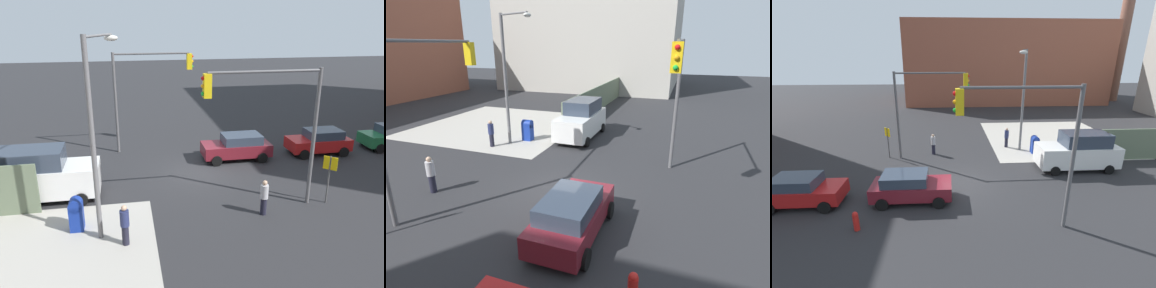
% 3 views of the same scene
% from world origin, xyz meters
% --- Properties ---
extents(ground_plane, '(120.00, 120.00, 0.00)m').
position_xyz_m(ground_plane, '(0.00, 0.00, 0.00)').
color(ground_plane, '#28282B').
extents(traffic_signal_nw_corner, '(5.39, 0.36, 6.50)m').
position_xyz_m(traffic_signal_nw_corner, '(-2.45, 4.50, 4.63)').
color(traffic_signal_nw_corner, '#59595B').
rests_on(traffic_signal_nw_corner, ground).
extents(traffic_signal_se_corner, '(5.16, 0.36, 6.50)m').
position_xyz_m(traffic_signal_se_corner, '(2.55, -4.50, 4.61)').
color(traffic_signal_se_corner, '#59595B').
rests_on(traffic_signal_se_corner, ground).
extents(street_lamp_corner, '(1.25, 2.52, 8.00)m').
position_xyz_m(street_lamp_corner, '(5.07, 5.46, 4.70)').
color(street_lamp_corner, slate).
rests_on(street_lamp_corner, ground).
extents(warning_sign_two_way, '(0.48, 0.48, 2.40)m').
position_xyz_m(warning_sign_two_way, '(-5.40, 4.67, 1.64)').
color(warning_sign_two_way, '#4C4C4C').
rests_on(warning_sign_two_way, ground).
extents(mailbox_blue, '(0.56, 0.64, 1.43)m').
position_xyz_m(mailbox_blue, '(6.20, 5.00, 0.76)').
color(mailbox_blue, navy).
rests_on(mailbox_blue, ground).
extents(fire_hydrant, '(0.26, 0.26, 0.94)m').
position_xyz_m(fire_hydrant, '(-5.00, -4.20, 0.49)').
color(fire_hydrant, red).
rests_on(fire_hydrant, ground).
extents(sedan_maroon, '(4.25, 2.02, 1.62)m').
position_xyz_m(sedan_maroon, '(-2.87, -1.77, 0.84)').
color(sedan_maroon, maroon).
rests_on(sedan_maroon, ground).
extents(hatchback_red, '(3.98, 2.02, 1.62)m').
position_xyz_m(hatchback_red, '(-8.48, -1.84, 0.84)').
color(hatchback_red, '#B21919').
rests_on(hatchback_red, ground).
extents(van_white_delivery, '(5.40, 2.32, 2.62)m').
position_xyz_m(van_white_delivery, '(8.17, 1.80, 1.28)').
color(van_white_delivery, white).
rests_on(van_white_delivery, ground).
extents(pedestrian_crossing, '(0.36, 0.36, 1.72)m').
position_xyz_m(pedestrian_crossing, '(4.20, 6.50, 0.90)').
color(pedestrian_crossing, navy).
rests_on(pedestrian_crossing, ground).
extents(pedestrian_waiting, '(0.36, 0.36, 1.68)m').
position_xyz_m(pedestrian_waiting, '(-2.00, 5.20, 0.87)').
color(pedestrian_waiting, '#B2B2B7').
rests_on(pedestrian_waiting, ground).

